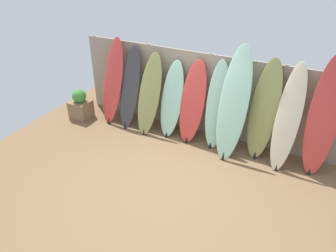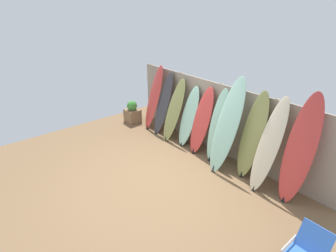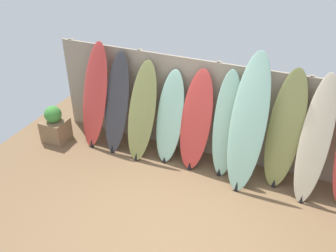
{
  "view_description": "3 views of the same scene",
  "coord_description": "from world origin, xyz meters",
  "px_view_note": "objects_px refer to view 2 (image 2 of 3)",
  "views": [
    {
      "loc": [
        2.07,
        -3.98,
        3.85
      ],
      "look_at": [
        -0.2,
        0.49,
        0.9
      ],
      "focal_mm": 35.0,
      "sensor_mm": 36.0,
      "label": 1
    },
    {
      "loc": [
        3.91,
        -2.87,
        3.55
      ],
      "look_at": [
        -0.24,
        0.55,
        1.03
      ],
      "focal_mm": 28.0,
      "sensor_mm": 36.0,
      "label": 2
    },
    {
      "loc": [
        1.45,
        -3.52,
        4.08
      ],
      "look_at": [
        -0.44,
        0.95,
        1.09
      ],
      "focal_mm": 40.0,
      "sensor_mm": 36.0,
      "label": 3
    }
  ],
  "objects_px": {
    "surfboard_seafoam_6": "(227,126)",
    "surfboard_cream_8": "(269,146)",
    "surfboard_seafoam_5": "(218,127)",
    "surfboard_red_9": "(300,151)",
    "surfboard_seafoam_3": "(189,117)",
    "surfboard_red_0": "(154,98)",
    "surfboard_charcoal_1": "(163,104)",
    "surfboard_olive_2": "(174,111)",
    "beach_chair": "(308,250)",
    "planter_box": "(132,113)",
    "surfboard_red_4": "(201,121)",
    "surfboard_olive_7": "(252,136)"
  },
  "relations": [
    {
      "from": "surfboard_seafoam_5",
      "to": "surfboard_red_9",
      "type": "bearing_deg",
      "value": 0.88
    },
    {
      "from": "surfboard_cream_8",
      "to": "surfboard_red_9",
      "type": "relative_size",
      "value": 0.9
    },
    {
      "from": "surfboard_seafoam_6",
      "to": "planter_box",
      "type": "bearing_deg",
      "value": -176.22
    },
    {
      "from": "surfboard_red_0",
      "to": "surfboard_red_4",
      "type": "xyz_separation_m",
      "value": [
        1.95,
        0.05,
        -0.11
      ]
    },
    {
      "from": "surfboard_olive_2",
      "to": "surfboard_seafoam_3",
      "type": "xyz_separation_m",
      "value": [
        0.49,
        0.1,
        -0.05
      ]
    },
    {
      "from": "surfboard_seafoam_5",
      "to": "planter_box",
      "type": "xyz_separation_m",
      "value": [
        -3.24,
        -0.37,
        -0.57
      ]
    },
    {
      "from": "surfboard_seafoam_3",
      "to": "surfboard_seafoam_6",
      "type": "bearing_deg",
      "value": -5.85
    },
    {
      "from": "surfboard_seafoam_3",
      "to": "surfboard_olive_7",
      "type": "height_order",
      "value": "surfboard_olive_7"
    },
    {
      "from": "surfboard_charcoal_1",
      "to": "surfboard_seafoam_6",
      "type": "bearing_deg",
      "value": -1.93
    },
    {
      "from": "surfboard_seafoam_5",
      "to": "surfboard_cream_8",
      "type": "bearing_deg",
      "value": -2.38
    },
    {
      "from": "surfboard_olive_7",
      "to": "beach_chair",
      "type": "bearing_deg",
      "value": -34.01
    },
    {
      "from": "surfboard_red_0",
      "to": "surfboard_seafoam_3",
      "type": "xyz_separation_m",
      "value": [
        1.47,
        0.07,
        -0.15
      ]
    },
    {
      "from": "surfboard_olive_7",
      "to": "surfboard_red_9",
      "type": "xyz_separation_m",
      "value": [
        1.02,
        -0.02,
        0.12
      ]
    },
    {
      "from": "surfboard_charcoal_1",
      "to": "surfboard_red_9",
      "type": "relative_size",
      "value": 0.82
    },
    {
      "from": "surfboard_olive_2",
      "to": "surfboard_olive_7",
      "type": "xyz_separation_m",
      "value": [
        2.41,
        0.14,
        0.12
      ]
    },
    {
      "from": "surfboard_seafoam_6",
      "to": "surfboard_cream_8",
      "type": "xyz_separation_m",
      "value": [
        1.0,
        0.08,
        -0.1
      ]
    },
    {
      "from": "surfboard_seafoam_3",
      "to": "surfboard_red_0",
      "type": "bearing_deg",
      "value": -177.38
    },
    {
      "from": "surfboard_cream_8",
      "to": "beach_chair",
      "type": "relative_size",
      "value": 3.07
    },
    {
      "from": "surfboard_olive_2",
      "to": "surfboard_seafoam_6",
      "type": "bearing_deg",
      "value": -1.31
    },
    {
      "from": "surfboard_seafoam_6",
      "to": "planter_box",
      "type": "distance_m",
      "value": 3.7
    },
    {
      "from": "surfboard_olive_7",
      "to": "planter_box",
      "type": "height_order",
      "value": "surfboard_olive_7"
    },
    {
      "from": "surfboard_cream_8",
      "to": "surfboard_red_9",
      "type": "height_order",
      "value": "surfboard_red_9"
    },
    {
      "from": "surfboard_charcoal_1",
      "to": "surfboard_red_4",
      "type": "bearing_deg",
      "value": 1.64
    },
    {
      "from": "surfboard_red_0",
      "to": "surfboard_cream_8",
      "type": "bearing_deg",
      "value": 0.09
    },
    {
      "from": "surfboard_cream_8",
      "to": "beach_chair",
      "type": "distance_m",
      "value": 2.01
    },
    {
      "from": "surfboard_olive_2",
      "to": "surfboard_seafoam_6",
      "type": "distance_m",
      "value": 1.88
    },
    {
      "from": "surfboard_olive_7",
      "to": "surfboard_red_9",
      "type": "height_order",
      "value": "surfboard_red_9"
    },
    {
      "from": "surfboard_red_4",
      "to": "surfboard_seafoam_5",
      "type": "height_order",
      "value": "surfboard_seafoam_5"
    },
    {
      "from": "surfboard_olive_7",
      "to": "surfboard_red_9",
      "type": "distance_m",
      "value": 1.03
    },
    {
      "from": "surfboard_seafoam_5",
      "to": "surfboard_cream_8",
      "type": "distance_m",
      "value": 1.37
    },
    {
      "from": "beach_chair",
      "to": "planter_box",
      "type": "bearing_deg",
      "value": -167.49
    },
    {
      "from": "surfboard_olive_2",
      "to": "surfboard_seafoam_3",
      "type": "distance_m",
      "value": 0.5
    },
    {
      "from": "surfboard_red_4",
      "to": "surfboard_seafoam_6",
      "type": "xyz_separation_m",
      "value": [
        0.89,
        -0.12,
        0.22
      ]
    },
    {
      "from": "surfboard_seafoam_3",
      "to": "surfboard_red_4",
      "type": "bearing_deg",
      "value": -2.05
    },
    {
      "from": "surfboard_red_4",
      "to": "surfboard_seafoam_6",
      "type": "height_order",
      "value": "surfboard_seafoam_6"
    },
    {
      "from": "surfboard_red_0",
      "to": "surfboard_olive_2",
      "type": "relative_size",
      "value": 1.12
    },
    {
      "from": "surfboard_seafoam_5",
      "to": "surfboard_red_0",
      "type": "bearing_deg",
      "value": -178.54
    },
    {
      "from": "surfboard_red_0",
      "to": "surfboard_charcoal_1",
      "type": "xyz_separation_m",
      "value": [
        0.45,
        0.01,
        -0.07
      ]
    },
    {
      "from": "surfboard_seafoam_6",
      "to": "beach_chair",
      "type": "xyz_separation_m",
      "value": [
        2.48,
        -1.12,
        -0.75
      ]
    },
    {
      "from": "surfboard_olive_2",
      "to": "beach_chair",
      "type": "distance_m",
      "value": 4.53
    },
    {
      "from": "surfboard_olive_7",
      "to": "surfboard_red_9",
      "type": "relative_size",
      "value": 0.9
    },
    {
      "from": "surfboard_seafoam_5",
      "to": "surfboard_seafoam_6",
      "type": "height_order",
      "value": "surfboard_seafoam_6"
    },
    {
      "from": "surfboard_red_4",
      "to": "surfboard_olive_7",
      "type": "height_order",
      "value": "surfboard_olive_7"
    },
    {
      "from": "surfboard_olive_2",
      "to": "surfboard_seafoam_5",
      "type": "bearing_deg",
      "value": 3.59
    },
    {
      "from": "surfboard_seafoam_3",
      "to": "surfboard_seafoam_5",
      "type": "bearing_deg",
      "value": -0.25
    },
    {
      "from": "planter_box",
      "to": "surfboard_red_4",
      "type": "bearing_deg",
      "value": 7.57
    },
    {
      "from": "surfboard_charcoal_1",
      "to": "surfboard_seafoam_3",
      "type": "bearing_deg",
      "value": 3.4
    },
    {
      "from": "surfboard_olive_2",
      "to": "surfboard_seafoam_6",
      "type": "height_order",
      "value": "surfboard_seafoam_6"
    },
    {
      "from": "planter_box",
      "to": "surfboard_seafoam_6",
      "type": "bearing_deg",
      "value": 3.78
    },
    {
      "from": "surfboard_olive_2",
      "to": "surfboard_cream_8",
      "type": "relative_size",
      "value": 0.88
    }
  ]
}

